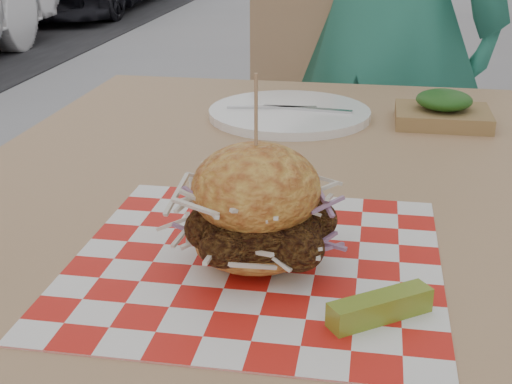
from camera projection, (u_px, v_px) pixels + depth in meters
The scene contains 8 objects.
diner at pixel (385, 13), 1.76m from camera, with size 0.61×0.40×1.67m, color #2A7A64.
patio_table at pixel (256, 247), 0.92m from camera, with size 0.80×1.20×0.75m.
patio_chair at pixel (330, 125), 1.85m from camera, with size 0.52×0.53×0.95m.
paper_liner at pixel (256, 261), 0.70m from camera, with size 0.36×0.36×0.00m, color red.
sandwich at pixel (256, 212), 0.69m from camera, with size 0.16×0.16×0.19m.
pickle_spear at pixel (380, 307), 0.60m from camera, with size 0.10×0.02×0.02m, color olive.
place_setting at pixel (289, 113), 1.19m from camera, with size 0.27×0.27×0.02m.
kraft_tray at pixel (443, 110), 1.15m from camera, with size 0.15×0.12×0.06m.
Camera 1 is at (-0.19, -0.82, 1.08)m, focal length 50.00 mm.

